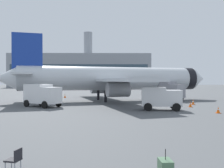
# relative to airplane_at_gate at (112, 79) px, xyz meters

# --- Properties ---
(airplane_at_gate) EXTENTS (35.22, 32.10, 10.50)m
(airplane_at_gate) POSITION_rel_airplane_at_gate_xyz_m (0.00, 0.00, 0.00)
(airplane_at_gate) COLOR silver
(airplane_at_gate) RESTS_ON ground
(service_truck) EXTENTS (5.20, 4.53, 2.90)m
(service_truck) POSITION_rel_airplane_at_gate_xyz_m (-9.08, -9.37, -2.05)
(service_truck) COLOR white
(service_truck) RESTS_ON ground
(fuel_truck) EXTENTS (5.74, 6.11, 3.20)m
(fuel_truck) POSITION_rel_airplane_at_gate_xyz_m (9.08, 0.87, -1.88)
(fuel_truck) COLOR gray
(fuel_truck) RESTS_ON ground
(cargo_van) EXTENTS (4.59, 2.73, 2.60)m
(cargo_van) POSITION_rel_airplane_at_gate_xyz_m (5.30, -13.19, -2.21)
(cargo_van) COLOR white
(cargo_van) RESTS_ON ground
(safety_cone_near) EXTENTS (0.44, 0.44, 0.68)m
(safety_cone_near) POSITION_rel_airplane_at_gate_xyz_m (10.66, -15.97, -3.32)
(safety_cone_near) COLOR #F2590C
(safety_cone_near) RESTS_ON ground
(safety_cone_mid) EXTENTS (0.44, 0.44, 0.72)m
(safety_cone_mid) POSITION_rel_airplane_at_gate_xyz_m (11.22, -6.67, -3.30)
(safety_cone_mid) COLOR #F2590C
(safety_cone_mid) RESTS_ON ground
(safety_cone_far) EXTENTS (0.44, 0.44, 0.73)m
(safety_cone_far) POSITION_rel_airplane_at_gate_xyz_m (9.76, -9.92, -3.30)
(safety_cone_far) COLOR #F2590C
(safety_cone_far) RESTS_ON ground
(safety_cone_outer) EXTENTS (0.44, 0.44, 0.70)m
(safety_cone_outer) POSITION_rel_airplane_at_gate_xyz_m (-9.05, 7.49, -3.31)
(safety_cone_outer) COLOR #F2590C
(safety_cone_outer) RESTS_ON ground
(gate_chair) EXTENTS (0.58, 0.58, 0.86)m
(gate_chair) POSITION_rel_airplane_at_gate_xyz_m (-4.08, -32.46, -3.16)
(gate_chair) COLOR black
(gate_chair) RESTS_ON ground
(terminal_building) EXTENTS (70.27, 20.94, 28.70)m
(terminal_building) POSITION_rel_airplane_at_gate_xyz_m (-14.70, 91.41, 4.83)
(terminal_building) COLOR gray
(terminal_building) RESTS_ON ground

